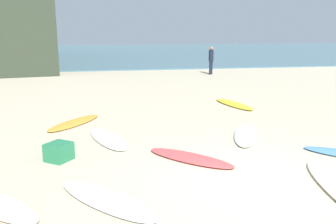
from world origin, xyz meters
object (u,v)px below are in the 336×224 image
Objects in this scene: surfboard_7 at (106,199)px; surfboard_8 at (246,135)px; surfboard_2 at (74,123)px; surfboard_0 at (108,138)px; surfboard_4 at (190,158)px; surfboard_1 at (234,104)px; beachgoer_near at (211,59)px; beach_cooler at (59,152)px.

surfboard_7 is 4.51m from surfboard_8.
surfboard_2 is 1.02× the size of surfboard_8.
surfboard_8 reaches higher than surfboard_7.
surfboard_4 reaches higher than surfboard_0.
surfboard_8 is at bearing -22.74° from surfboard_0.
surfboard_2 is 1.07× the size of surfboard_4.
surfboard_1 is 9.02m from beachgoer_near.
surfboard_2 is at bearing -120.08° from surfboard_7.
beachgoer_near is at bearing 45.54° from surfboard_0.
surfboard_0 is at bearing -27.79° from surfboard_2.
surfboard_7 is at bearing 43.19° from surfboard_1.
surfboard_0 is at bearing -173.23° from beachgoer_near.
surfboard_4 is 0.94× the size of surfboard_7.
beachgoer_near is at bearing 89.95° from surfboard_2.
beachgoer_near is at bearing 26.65° from surfboard_4.
beachgoer_near is (6.34, 15.32, 0.86)m from surfboard_7.
surfboard_4 is at bearing -9.39° from beach_cooler.
surfboard_0 is 1.28× the size of beachgoer_near.
surfboard_4 is at bearing -63.17° from surfboard_0.
surfboard_0 is 5.50m from surfboard_1.
surfboard_4 is at bearing -176.78° from surfboard_7.
surfboard_4 is 2.31m from surfboard_7.
beach_cooler is at bearing 35.53° from surfboard_8.
surfboard_0 is 1.60m from beach_cooler.
beachgoer_near reaches higher than surfboard_1.
surfboard_1 is 4.75× the size of beach_cooler.
surfboard_4 reaches higher than surfboard_7.
beachgoer_near is at bearing -114.14° from surfboard_1.
surfboard_7 is at bearing -168.35° from beachgoer_near.
surfboard_1 is 5.70m from surfboard_4.
surfboard_0 is 1.01× the size of surfboard_8.
surfboard_1 is 5.54m from surfboard_2.
surfboard_1 is 3.78m from surfboard_8.
surfboard_8 is (4.24, -2.01, 0.01)m from surfboard_2.
surfboard_8 is at bearing 61.50° from surfboard_1.
surfboard_4 is at bearing 48.40° from surfboard_1.
surfboard_2 reaches higher than surfboard_0.
surfboard_4 is at bearing -164.49° from beachgoer_near.
surfboard_2 is 4.69m from surfboard_8.
surfboard_1 is 7.93m from surfboard_7.
surfboard_0 is at bearing 24.48° from surfboard_1.
surfboard_1 is at bearing 51.35° from surfboard_2.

